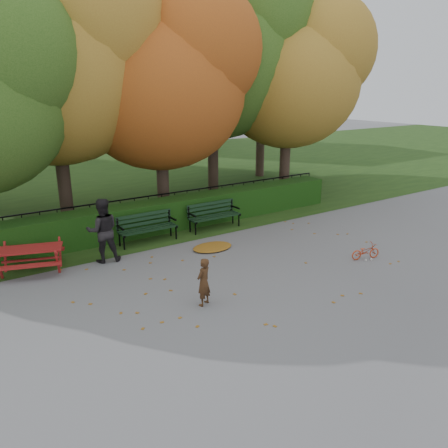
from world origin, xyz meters
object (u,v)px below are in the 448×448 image
tree_b (64,58)px  child (204,282)px  bench_right (213,213)px  adult (103,230)px  bicycle (365,251)px  picnic_table (30,253)px  tree_d (224,49)px  tree_g (270,69)px  tree_e (298,73)px  bench_left (147,226)px  tree_c (170,78)px

tree_b → child: (0.50, -7.48, -4.86)m
bench_right → adult: (-4.00, -0.80, 0.36)m
tree_b → bicycle: (5.58, -7.67, -5.18)m
picnic_table → child: 4.81m
tree_d → tree_g: (4.46, 2.53, -0.61)m
adult → bicycle: bearing=160.4°
tree_e → bench_left: bearing=-165.2°
tree_e → bicycle: size_ratio=9.66×
tree_e → child: bearing=-142.5°
tree_d → tree_e: size_ratio=1.17×
tree_b → tree_c: bearing=-13.5°
tree_c → bench_left: size_ratio=4.44×
tree_b → picnic_table: (-2.27, -3.55, -4.89)m
tree_c → bench_left: (-2.13, -2.26, -4.30)m
tree_g → picnic_table: bearing=-153.3°
tree_b → bench_right: (3.54, -3.04, -4.88)m
bench_right → bicycle: bench_right is taller
tree_c → picnic_table: 7.55m
tree_b → bench_right: bearing=-40.7°
child → bicycle: bearing=153.5°
tree_d → adult: (-6.78, -4.33, -5.10)m
tree_g → child: bearing=-134.4°
tree_c → bench_left: tree_c is taller
child → tree_c: bearing=-136.8°
tree_b → adult: 5.95m
tree_c → bicycle: size_ratio=9.47×
tree_c → child: (-2.78, -6.69, -4.28)m
bench_left → picnic_table: 3.45m
tree_c → bench_left: 5.31m
picnic_table → adult: 1.87m
tree_b → bench_right: tree_b is taller
tree_d → bicycle: (-0.74, -8.16, -5.76)m
picnic_table → bicycle: bearing=-9.8°
tree_e → adult: tree_e is taller
tree_c → bench_left: bearing=-133.4°
bench_left → adult: size_ratio=1.02×
bench_left → bicycle: bench_left is taller
child → tree_e: bearing=-166.8°
tree_g → bench_right: tree_g is taller
bench_right → child: child is taller
tree_b → tree_e: bearing=-6.2°
bench_left → adult: bearing=-153.4°
tree_c → bicycle: (2.30, -6.89, -4.60)m
tree_d → picnic_table: size_ratio=5.16×
child → bench_right: bearing=-148.8°
tree_c → child: bearing=-112.6°
bicycle → tree_d: bearing=11.1°
tree_b → bicycle: size_ratio=10.41×
tree_c → bicycle: bearing=-71.5°
tree_e → picnic_table: tree_e is taller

